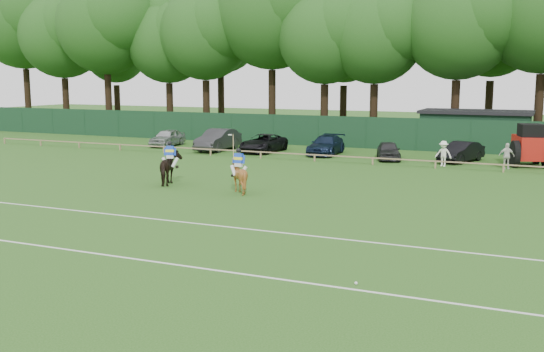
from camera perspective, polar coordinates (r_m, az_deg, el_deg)
The scene contains 20 objects.
ground at distance 25.45m, azimuth -3.78°, elevation -4.01°, with size 160.00×160.00×0.00m, color #1E4C14.
horse_dark at distance 33.98m, azimuth -9.10°, elevation 0.71°, with size 0.96×2.10×1.78m, color black.
horse_chestnut at distance 31.30m, azimuth -3.00°, elevation -0.02°, with size 1.33×1.49×1.65m, color brown.
sedan_silver at distance 52.80m, azimuth -9.36°, elevation 3.42°, with size 1.65×4.10×1.40m, color #ADB0B3.
sedan_grey at distance 49.27m, azimuth -4.87°, elevation 3.26°, with size 1.74×4.99×1.65m, color #2F3032.
suv_black at distance 48.03m, azimuth -0.78°, elevation 2.96°, with size 2.23×4.83×1.34m, color black.
sedan_navy at distance 46.67m, azimuth 4.87°, elevation 2.78°, with size 1.94×4.77×1.38m, color #101C32.
hatch_grey at distance 44.34m, azimuth 10.40°, elevation 2.25°, with size 1.48×3.68×1.25m, color #2A2A2C.
estate_black at distance 44.36m, azimuth 16.59°, elevation 2.09°, with size 1.43×4.10×1.35m, color black.
spectator_left at distance 41.85m, azimuth 15.11°, elevation 1.95°, with size 1.05×0.60×1.63m, color white.
spectator_mid at distance 41.86m, azimuth 20.27°, elevation 1.70°, with size 0.95×0.39×1.62m, color silver.
rider_dark at distance 33.87m, azimuth -9.13°, elevation 2.01°, with size 0.91×0.56×1.41m.
rider_chestnut at distance 31.19m, azimuth -3.02°, elevation 1.33°, with size 0.94×0.56×2.05m.
polo_ball at distance 17.96m, azimuth 7.54°, elevation -9.50°, with size 0.09×0.09×0.09m, color silver.
pitch_lines at distance 22.50m, azimuth -7.93°, elevation -5.80°, with size 60.00×5.10×0.01m.
pitch_rail at distance 41.91m, azimuth 7.70°, elevation 1.68°, with size 62.10×0.10×0.50m.
perimeter_fence at distance 50.49m, azimuth 10.59°, elevation 3.76°, with size 92.08×0.08×2.50m.
utility_shed at distance 52.41m, azimuth 17.78°, elevation 3.99°, with size 8.40×4.40×3.04m.
tree_row at distance 58.02m, azimuth 14.32°, elevation 3.06°, with size 96.00×12.00×21.00m, color #26561C, non-canonical shape.
tractor at distance 43.52m, azimuth 22.03°, elevation 2.49°, with size 2.97×3.70×2.72m.
Camera 1 is at (11.55, -21.95, 5.71)m, focal length 42.00 mm.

